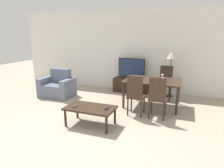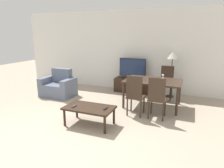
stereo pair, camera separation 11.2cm
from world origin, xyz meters
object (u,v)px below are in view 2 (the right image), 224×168
(tv_stand, at_px, (132,85))
(wine_glass_center, at_px, (163,76))
(tv, at_px, (132,69))
(floor_lamp, at_px, (173,56))
(remote_primary, at_px, (105,108))
(dining_chair_near_right, at_px, (157,96))
(remote_secondary, at_px, (74,106))
(armchair, at_px, (59,87))
(dining_chair_near, at_px, (135,94))
(wine_glass_left, at_px, (163,79))
(dining_chair_far, at_px, (166,81))
(dining_table, at_px, (153,83))
(coffee_table, at_px, (89,109))

(tv_stand, bearing_deg, wine_glass_center, -40.25)
(tv_stand, xyz_separation_m, tv, (-0.00, -0.00, 0.57))
(tv, bearing_deg, floor_lamp, -2.82)
(remote_primary, bearing_deg, tv_stand, 95.12)
(dining_chair_near_right, height_order, remote_secondary, dining_chair_near_right)
(armchair, bearing_deg, dining_chair_near, -13.24)
(remote_secondary, xyz_separation_m, wine_glass_center, (1.55, 1.93, 0.41))
(dining_chair_near, relative_size, remote_primary, 6.58)
(dining_chair_near, bearing_deg, floor_lamp, 71.77)
(tv_stand, bearing_deg, dining_chair_near_right, -59.13)
(remote_primary, distance_m, wine_glass_left, 1.71)
(dining_chair_far, height_order, remote_secondary, dining_chair_far)
(dining_table, distance_m, dining_chair_near, 0.85)
(tv, relative_size, floor_lamp, 0.60)
(floor_lamp, height_order, wine_glass_center, floor_lamp)
(remote_primary, bearing_deg, dining_chair_near_right, 42.49)
(dining_chair_near, distance_m, wine_glass_center, 1.12)
(dining_chair_near_right, bearing_deg, dining_chair_near, 180.00)
(dining_chair_near_right, bearing_deg, dining_chair_far, 90.00)
(tv, bearing_deg, dining_chair_near, -71.58)
(tv, xyz_separation_m, dining_chair_near_right, (1.15, -1.92, -0.26))
(armchair, distance_m, dining_table, 2.93)
(coffee_table, height_order, dining_table, dining_table)
(remote_secondary, bearing_deg, floor_lamp, 59.18)
(floor_lamp, bearing_deg, coffee_table, -116.83)
(dining_chair_near_right, xyz_separation_m, wine_glass_left, (0.03, 0.54, 0.28))
(coffee_table, height_order, dining_chair_far, dining_chair_far)
(tv_stand, height_order, wine_glass_center, wine_glass_center)
(armchair, xyz_separation_m, dining_chair_far, (3.16, 0.98, 0.24))
(dining_chair_near_right, relative_size, floor_lamp, 0.67)
(armchair, height_order, wine_glass_center, wine_glass_center)
(coffee_table, distance_m, dining_chair_near, 1.16)
(remote_secondary, bearing_deg, dining_chair_near_right, 31.14)
(dining_table, bearing_deg, wine_glass_center, 37.12)
(tv, bearing_deg, dining_table, -51.33)
(dining_table, bearing_deg, remote_secondary, -126.95)
(tv_stand, xyz_separation_m, wine_glass_center, (1.12, -0.95, 0.59))
(dining_chair_near_right, bearing_deg, tv_stand, 120.87)
(remote_secondary, bearing_deg, coffee_table, 18.07)
(floor_lamp, bearing_deg, remote_primary, -110.51)
(dining_chair_near, relative_size, remote_secondary, 6.58)
(armchair, height_order, dining_chair_near, dining_chair_near)
(dining_chair_far, bearing_deg, remote_primary, -110.36)
(dining_chair_near, distance_m, floor_lamp, 2.09)
(coffee_table, height_order, wine_glass_center, wine_glass_center)
(dining_chair_far, height_order, remote_primary, dining_chair_far)
(armchair, distance_m, dining_chair_far, 3.32)
(floor_lamp, xyz_separation_m, remote_secondary, (-1.68, -2.81, -0.86))
(dining_chair_near, height_order, remote_secondary, dining_chair_near)
(coffee_table, relative_size, wine_glass_left, 7.16)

